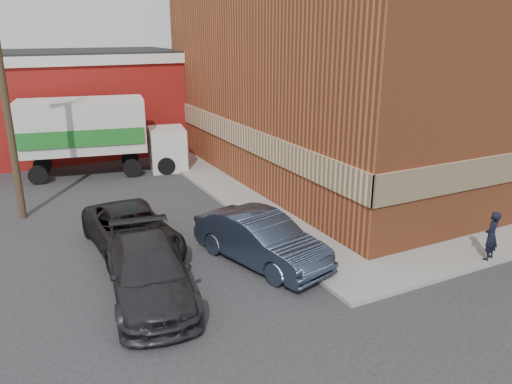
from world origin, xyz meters
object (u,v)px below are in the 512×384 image
man (491,236)px  suv_a (132,230)px  utility_pole (4,89)px  brick_building (369,73)px  box_truck (99,131)px  sedan (261,239)px  suv_b (150,273)px  warehouse (34,103)px

man → suv_a: 10.98m
man → suv_a: (-9.33, 5.78, -0.19)m
utility_pole → suv_a: bearing=-58.2°
brick_building → box_truck: 13.31m
box_truck → brick_building: bearing=-10.6°
sedan → brick_building: bearing=21.1°
utility_pole → suv_b: bearing=-71.5°
suv_a → brick_building: bearing=17.2°
utility_pole → warehouse: bearing=82.2°
suv_a → suv_b: bearing=-98.3°
sedan → man: bearing=-43.2°
brick_building → sedan: size_ratio=3.96×
brick_building → man: size_ratio=12.09×
brick_building → man: bearing=-109.4°
warehouse → suv_a: 15.98m
suv_b → box_truck: box_truck is taller
sedan → utility_pole: bearing=113.8°
box_truck → suv_a: bearing=-84.6°
suv_b → sedan: bearing=16.4°
utility_pole → man: utility_pole is taller
warehouse → sedan: (4.69, -18.42, -2.05)m
box_truck → sedan: bearing=-68.4°
brick_building → utility_pole: bearing=180.0°
man → brick_building: bearing=-127.0°
box_truck → man: bearing=-50.4°
warehouse → utility_pole: size_ratio=1.81×
brick_building → box_truck: (-12.18, 4.71, -2.58)m
utility_pole → suv_b: 9.29m
warehouse → sedan: size_ratio=3.54×
suv_a → box_truck: box_truck is taller
utility_pole → man: 16.65m
sedan → suv_b: bearing=172.3°
brick_building → suv_a: 14.45m
utility_pole → sedan: size_ratio=1.95×
man → suv_b: size_ratio=0.31×
brick_building → suv_a: brick_building is taller
warehouse → suv_b: 19.08m
warehouse → sedan: warehouse is taller
brick_building → box_truck: brick_building is taller
sedan → suv_b: sedan is taller
utility_pole → man: size_ratio=5.96×
man → box_truck: (-8.47, 15.26, 1.23)m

